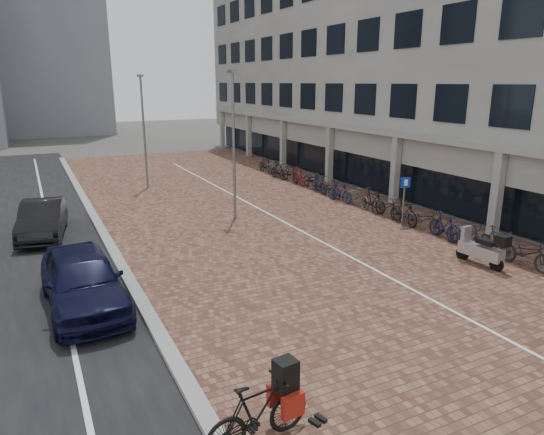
# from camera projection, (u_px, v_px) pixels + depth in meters

# --- Properties ---
(ground) EXTENTS (140.00, 140.00, 0.00)m
(ground) POSITION_uv_depth(u_px,v_px,m) (377.00, 324.00, 12.46)
(ground) COLOR #474442
(ground) RESTS_ON ground
(plaza_brick) EXTENTS (14.50, 42.00, 0.04)m
(plaza_brick) POSITION_uv_depth(u_px,v_px,m) (254.00, 209.00, 23.68)
(plaza_brick) COLOR brown
(plaza_brick) RESTS_ON ground
(curb) EXTENTS (0.35, 42.00, 0.14)m
(curb) POSITION_uv_depth(u_px,v_px,m) (99.00, 226.00, 20.63)
(curb) COLOR gray
(curb) RESTS_ON ground
(lane_line) EXTENTS (0.12, 44.00, 0.00)m
(lane_line) POSITION_uv_depth(u_px,v_px,m) (50.00, 233.00, 19.83)
(lane_line) COLOR white
(lane_line) RESTS_ON street_asphalt
(parking_line) EXTENTS (0.10, 30.00, 0.00)m
(parking_line) POSITION_uv_depth(u_px,v_px,m) (258.00, 208.00, 23.76)
(parking_line) COLOR white
(parking_line) RESTS_ON plaza_brick
(office_building) EXTENTS (8.40, 40.00, 15.00)m
(office_building) POSITION_uv_depth(u_px,v_px,m) (392.00, 38.00, 29.59)
(office_building) COLOR #A4A49F
(office_building) RESTS_ON ground
(car_navy) EXTENTS (2.10, 4.82, 1.62)m
(car_navy) POSITION_uv_depth(u_px,v_px,m) (83.00, 280.00, 13.11)
(car_navy) COLOR black
(car_navy) RESTS_ON ground
(car_dark) EXTENTS (2.12, 4.47, 1.41)m
(car_dark) POSITION_uv_depth(u_px,v_px,m) (42.00, 219.00, 19.29)
(car_dark) COLOR black
(car_dark) RESTS_ON ground
(hero_bike) EXTENTS (2.05, 0.81, 1.41)m
(hero_bike) POSITION_uv_depth(u_px,v_px,m) (258.00, 412.00, 8.15)
(hero_bike) COLOR black
(hero_bike) RESTS_ON ground
(shoes) EXTENTS (0.39, 0.36, 0.08)m
(shoes) POSITION_uv_depth(u_px,v_px,m) (318.00, 422.00, 8.80)
(shoes) COLOR black
(shoes) RESTS_ON ground
(scooter_front) EXTENTS (0.74, 1.85, 1.24)m
(scooter_front) POSITION_uv_depth(u_px,v_px,m) (481.00, 248.00, 16.23)
(scooter_front) COLOR #ADADB3
(scooter_front) RESTS_ON ground
(parking_sign) EXTENTS (0.43, 0.13, 2.08)m
(parking_sign) POSITION_uv_depth(u_px,v_px,m) (404.00, 194.00, 20.59)
(parking_sign) COLOR slate
(parking_sign) RESTS_ON ground
(lamp_near) EXTENTS (0.12, 0.12, 6.30)m
(lamp_near) POSITION_uv_depth(u_px,v_px,m) (234.00, 148.00, 21.19)
(lamp_near) COLOR slate
(lamp_near) RESTS_ON ground
(lamp_far) EXTENTS (0.12, 0.12, 6.21)m
(lamp_far) POSITION_uv_depth(u_px,v_px,m) (144.00, 134.00, 27.39)
(lamp_far) COLOR gray
(lamp_far) RESTS_ON ground
(bike_row) EXTENTS (1.19, 21.44, 1.05)m
(bike_row) POSITION_uv_depth(u_px,v_px,m) (352.00, 194.00, 24.39)
(bike_row) COLOR #232328
(bike_row) RESTS_ON ground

